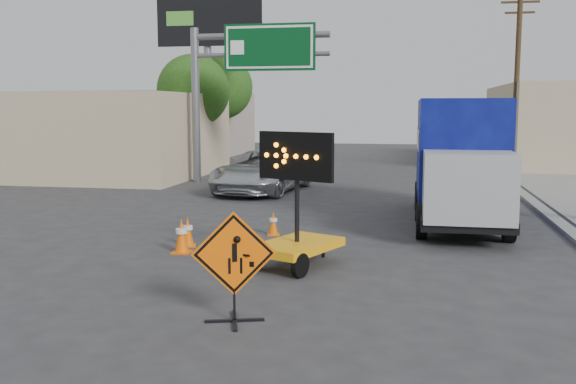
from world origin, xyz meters
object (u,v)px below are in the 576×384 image
(construction_sign, at_px, (234,264))
(arrow_board, at_px, (297,237))
(pickup_truck, at_px, (263,171))
(box_truck, at_px, (459,167))

(construction_sign, relative_size, arrow_board, 0.62)
(arrow_board, bearing_deg, pickup_truck, 130.67)
(construction_sign, height_order, box_truck, box_truck)
(construction_sign, height_order, arrow_board, arrow_board)
(arrow_board, xyz_separation_m, pickup_truck, (-3.48, 11.70, 0.18))
(box_truck, bearing_deg, pickup_truck, 141.41)
(construction_sign, bearing_deg, arrow_board, 67.57)
(arrow_board, distance_m, box_truck, 7.14)
(construction_sign, height_order, pickup_truck, construction_sign)
(arrow_board, relative_size, box_truck, 0.38)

